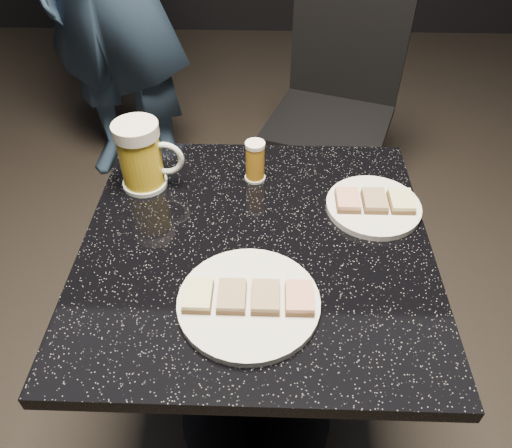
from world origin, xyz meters
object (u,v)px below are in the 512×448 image
at_px(beer_mug, 142,156).
at_px(chair, 335,103).
at_px(plate_large, 249,302).
at_px(beer_tumbler, 255,161).
at_px(plate_small, 373,206).
at_px(table, 256,316).

distance_m(beer_mug, chair, 1.04).
xyz_separation_m(plate_large, beer_tumbler, (-0.00, 0.37, 0.04)).
distance_m(plate_large, beer_tumbler, 0.37).
bearing_deg(chair, plate_small, -91.43).
bearing_deg(plate_small, beer_mug, 172.06).
relative_size(plate_small, table, 0.27).
xyz_separation_m(plate_large, table, (0.01, 0.16, -0.25)).
bearing_deg(plate_small, plate_large, -133.76).
bearing_deg(plate_small, table, -156.16).
xyz_separation_m(beer_mug, beer_tumbler, (0.25, 0.03, -0.03)).
relative_size(beer_tumbler, chair, 0.11).
distance_m(plate_small, chair, 0.94).
height_order(beer_mug, beer_tumbler, beer_mug).
xyz_separation_m(plate_large, beer_mug, (-0.25, 0.34, 0.07)).
distance_m(plate_small, beer_mug, 0.51).
bearing_deg(plate_large, beer_tumbler, 90.10).
relative_size(beer_mug, beer_tumbler, 1.61).
height_order(beer_tumbler, chair, chair).
relative_size(plate_large, table, 0.34).
bearing_deg(plate_large, beer_mug, 126.11).
distance_m(plate_large, table, 0.30).
bearing_deg(beer_tumbler, plate_large, -89.90).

